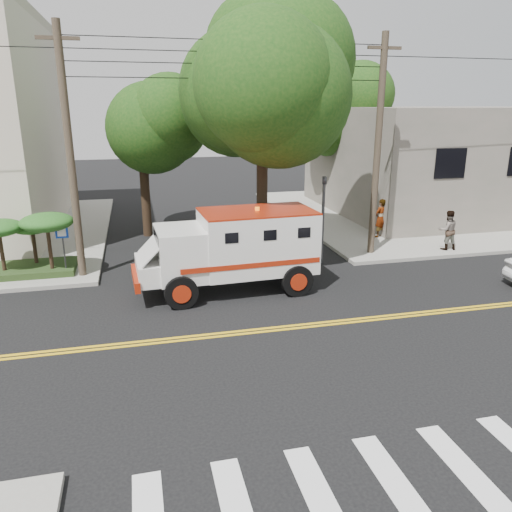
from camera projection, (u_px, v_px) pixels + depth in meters
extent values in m
plane|color=black|center=(267.00, 330.00, 14.54)|extent=(100.00, 100.00, 0.00)
cube|color=gray|center=(426.00, 212.00, 30.11)|extent=(17.00, 17.00, 0.15)
cube|color=#666458|center=(448.00, 159.00, 30.01)|extent=(14.00, 12.00, 6.00)
cylinder|color=#382D23|center=(70.00, 158.00, 17.54)|extent=(0.28, 0.28, 9.00)
cylinder|color=#382D23|center=(377.00, 150.00, 20.41)|extent=(0.28, 0.28, 9.00)
cylinder|color=black|center=(262.00, 178.00, 19.90)|extent=(0.44, 0.44, 7.00)
sphere|color=#13390F|center=(262.00, 85.00, 18.88)|extent=(5.32, 5.32, 5.32)
sphere|color=#13390F|center=(298.00, 68.00, 18.26)|extent=(4.56, 4.56, 4.56)
cylinder|color=black|center=(144.00, 180.00, 24.20)|extent=(0.44, 0.44, 5.60)
sphere|color=#13390F|center=(141.00, 120.00, 23.38)|extent=(3.92, 3.92, 3.92)
sphere|color=#13390F|center=(159.00, 111.00, 22.93)|extent=(3.36, 3.36, 3.36)
cylinder|color=black|center=(335.00, 161.00, 30.46)|extent=(0.44, 0.44, 5.95)
sphere|color=#13390F|center=(337.00, 110.00, 29.59)|extent=(4.20, 4.20, 4.20)
sphere|color=#13390F|center=(356.00, 103.00, 29.10)|extent=(3.60, 3.60, 3.60)
cylinder|color=#3F3F42|center=(323.00, 221.00, 20.08)|extent=(0.12, 0.12, 3.60)
imported|color=#3F3F42|center=(324.00, 188.00, 19.68)|extent=(0.15, 0.18, 0.90)
cylinder|color=#3F3F42|center=(64.00, 253.00, 18.62)|extent=(0.06, 0.06, 2.00)
cube|color=#0C33A5|center=(62.00, 232.00, 18.33)|extent=(0.45, 0.03, 0.45)
cube|color=#1E3314|center=(32.00, 269.00, 19.09)|extent=(3.20, 2.00, 0.24)
cylinder|color=black|center=(2.00, 250.00, 18.36)|extent=(0.14, 0.14, 1.52)
cylinder|color=black|center=(34.00, 246.00, 19.25)|extent=(0.14, 0.14, 1.36)
ellipsoid|color=#1E5118|center=(32.00, 227.00, 19.03)|extent=(1.55, 1.55, 0.54)
cylinder|color=black|center=(50.00, 247.00, 18.53)|extent=(0.14, 0.14, 1.68)
ellipsoid|color=#1E5118|center=(47.00, 222.00, 18.25)|extent=(1.91, 1.91, 0.66)
cube|color=silver|center=(257.00, 241.00, 17.38)|extent=(3.97, 2.47, 2.08)
cube|color=silver|center=(181.00, 253.00, 16.71)|extent=(1.69, 2.25, 1.68)
cube|color=black|center=(157.00, 242.00, 16.37)|extent=(0.14, 1.68, 0.69)
cube|color=silver|center=(150.00, 270.00, 16.57)|extent=(0.99, 2.02, 0.69)
cube|color=maroon|center=(136.00, 278.00, 16.51)|extent=(0.28, 2.13, 0.35)
cube|color=maroon|center=(257.00, 211.00, 17.07)|extent=(3.97, 2.47, 0.06)
cylinder|color=black|center=(181.00, 293.00, 15.93)|extent=(1.10, 0.37, 1.09)
cylinder|color=black|center=(172.00, 271.00, 17.96)|extent=(1.10, 0.37, 1.09)
cylinder|color=black|center=(297.00, 281.00, 17.00)|extent=(1.10, 0.37, 1.09)
cylinder|color=black|center=(276.00, 262.00, 19.04)|extent=(1.10, 0.37, 1.09)
imported|color=gray|center=(380.00, 218.00, 23.91)|extent=(0.80, 0.69, 1.85)
imported|color=gray|center=(448.00, 230.00, 21.85)|extent=(0.91, 0.75, 1.75)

